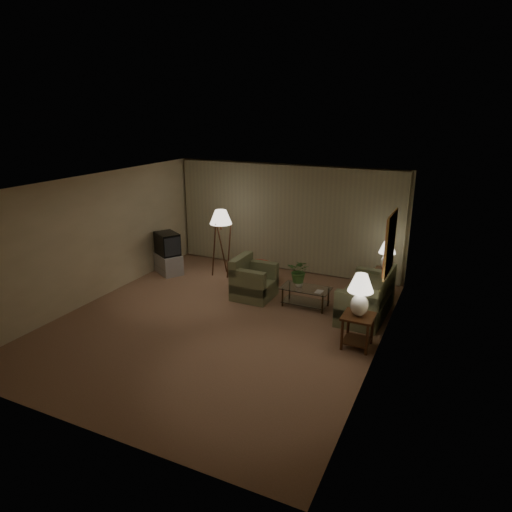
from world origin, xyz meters
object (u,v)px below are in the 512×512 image
at_px(side_table_near, 358,325).
at_px(floor_lamp, 221,242).
at_px(sofa, 366,298).
at_px(armchair, 254,282).
at_px(coffee_table, 305,294).
at_px(table_lamp_near, 360,291).
at_px(tv_cabinet, 169,263).
at_px(ottoman, 257,272).
at_px(table_lamp_far, 387,253).
at_px(vase, 299,283).
at_px(crt_tv, 167,244).
at_px(side_table_far, 385,278).

bearing_deg(side_table_near, floor_lamp, 150.95).
relative_size(sofa, armchair, 1.98).
bearing_deg(coffee_table, table_lamp_near, -42.12).
height_order(tv_cabinet, ottoman, tv_cabinet).
height_order(armchair, table_lamp_far, table_lamp_far).
distance_m(floor_lamp, ottoman, 1.16).
distance_m(armchair, tv_cabinet, 2.69).
distance_m(armchair, vase, 1.04).
distance_m(armchair, ottoman, 1.03).
xyz_separation_m(tv_cabinet, crt_tv, (0.00, 0.00, 0.52)).
relative_size(sofa, floor_lamp, 1.02).
height_order(crt_tv, floor_lamp, floor_lamp).
distance_m(ottoman, vase, 1.70).
height_order(side_table_far, table_lamp_far, table_lamp_far).
bearing_deg(floor_lamp, tv_cabinet, -161.83).
xyz_separation_m(table_lamp_near, crt_tv, (-5.20, 1.74, -0.27)).
bearing_deg(ottoman, crt_tv, -168.87).
xyz_separation_m(sofa, vase, (-1.38, -0.10, 0.14)).
bearing_deg(table_lamp_near, floor_lamp, 150.95).
relative_size(side_table_near, coffee_table, 0.59).
xyz_separation_m(table_lamp_far, coffee_table, (-1.38, -1.35, -0.70)).
distance_m(coffee_table, crt_tv, 3.88).
height_order(sofa, floor_lamp, floor_lamp).
xyz_separation_m(sofa, ottoman, (-2.78, 0.83, -0.14)).
distance_m(tv_cabinet, ottoman, 2.32).
height_order(side_table_near, floor_lamp, floor_lamp).
xyz_separation_m(armchair, crt_tv, (-2.64, 0.51, 0.41)).
height_order(side_table_far, vase, side_table_far).
bearing_deg(ottoman, sofa, -16.68).
bearing_deg(armchair, ottoman, 20.79).
xyz_separation_m(side_table_near, floor_lamp, (-3.90, 2.16, 0.46)).
xyz_separation_m(table_lamp_far, crt_tv, (-5.20, -0.86, -0.20)).
xyz_separation_m(ottoman, vase, (1.40, -0.93, 0.28)).
bearing_deg(table_lamp_far, side_table_near, -90.00).
distance_m(side_table_near, table_lamp_near, 0.64).
relative_size(table_lamp_far, crt_tv, 0.81).
distance_m(coffee_table, vase, 0.27).
bearing_deg(sofa, ottoman, -104.33).
relative_size(sofa, coffee_table, 1.68).
xyz_separation_m(armchair, side_table_near, (2.56, -1.23, 0.05)).
bearing_deg(side_table_near, vase, 140.80).
bearing_deg(floor_lamp, armchair, -35.07).
bearing_deg(vase, table_lamp_far, 41.38).
distance_m(coffee_table, tv_cabinet, 3.85).
bearing_deg(table_lamp_far, tv_cabinet, -170.56).
distance_m(sofa, side_table_far, 1.26).
bearing_deg(floor_lamp, vase, -21.14).
distance_m(sofa, table_lamp_far, 1.40).
height_order(side_table_far, floor_lamp, floor_lamp).
relative_size(side_table_near, tv_cabinet, 0.66).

